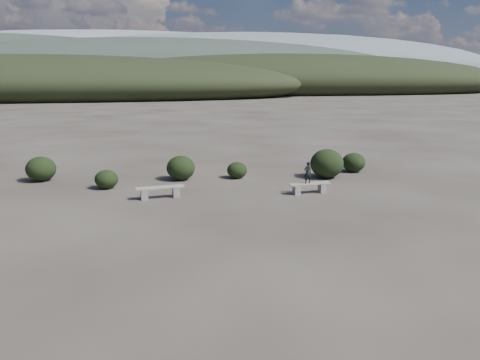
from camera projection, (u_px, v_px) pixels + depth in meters
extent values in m
plane|color=#312B26|center=(257.00, 248.00, 12.65)|extent=(1200.00, 1200.00, 0.00)
cube|color=slate|center=(144.00, 194.00, 17.52)|extent=(0.30, 0.38, 0.40)
cube|color=slate|center=(176.00, 192.00, 17.88)|extent=(0.30, 0.38, 0.40)
cube|color=gray|center=(160.00, 187.00, 17.65)|extent=(1.84, 0.61, 0.05)
cube|color=slate|center=(297.00, 190.00, 18.27)|extent=(0.27, 0.35, 0.37)
cube|color=slate|center=(322.00, 188.00, 18.59)|extent=(0.27, 0.35, 0.37)
cube|color=gray|center=(310.00, 184.00, 18.38)|extent=(1.69, 0.54, 0.05)
imported|color=black|center=(308.00, 173.00, 18.26)|extent=(0.34, 0.24, 0.86)
ellipsoid|color=black|center=(106.00, 179.00, 19.20)|extent=(0.95, 0.95, 0.77)
ellipsoid|color=black|center=(181.00, 168.00, 20.77)|extent=(1.26, 1.26, 1.08)
ellipsoid|color=black|center=(237.00, 170.00, 21.16)|extent=(0.92, 0.92, 0.74)
ellipsoid|color=black|center=(327.00, 164.00, 21.17)|extent=(1.50, 1.50, 1.32)
ellipsoid|color=black|center=(354.00, 162.00, 22.53)|extent=(1.11, 1.11, 0.92)
ellipsoid|color=black|center=(41.00, 169.00, 20.55)|extent=(1.28, 1.28, 1.09)
ellipsoid|color=black|center=(40.00, 85.00, 94.08)|extent=(110.00, 40.00, 12.00)
ellipsoid|color=black|center=(297.00, 81.00, 123.70)|extent=(120.00, 44.00, 14.00)
ellipsoid|color=#2B342A|center=(160.00, 73.00, 165.07)|extent=(190.00, 64.00, 24.00)
ellipsoid|color=slate|center=(263.00, 67.00, 310.76)|extent=(340.00, 110.00, 44.00)
ellipsoid|color=gray|center=(119.00, 66.00, 388.63)|extent=(460.00, 140.00, 56.00)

